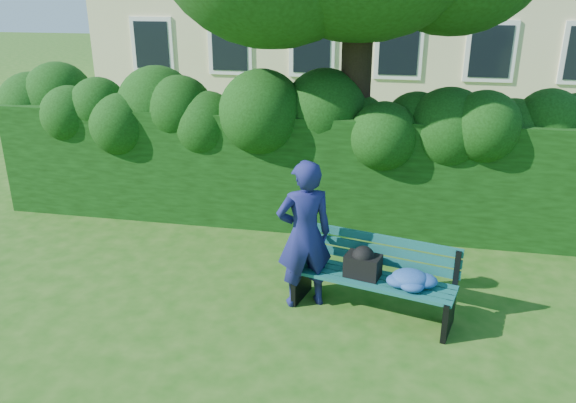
# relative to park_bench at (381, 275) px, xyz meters

# --- Properties ---
(ground) EXTENTS (80.00, 80.00, 0.00)m
(ground) POSITION_rel_park_bench_xyz_m (-1.26, 0.35, -0.50)
(ground) COLOR #1C5010
(ground) RESTS_ON ground
(hedge) EXTENTS (10.00, 1.00, 1.80)m
(hedge) POSITION_rel_park_bench_xyz_m (-1.26, 2.55, 0.40)
(hedge) COLOR black
(hedge) RESTS_ON ground
(park_bench) EXTENTS (1.93, 0.98, 0.89)m
(park_bench) POSITION_rel_park_bench_xyz_m (0.00, 0.00, 0.00)
(park_bench) COLOR #0E494A
(park_bench) RESTS_ON ground
(man_reading) EXTENTS (0.77, 0.65, 1.79)m
(man_reading) POSITION_rel_park_bench_xyz_m (-0.89, 0.07, 0.39)
(man_reading) COLOR navy
(man_reading) RESTS_ON ground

